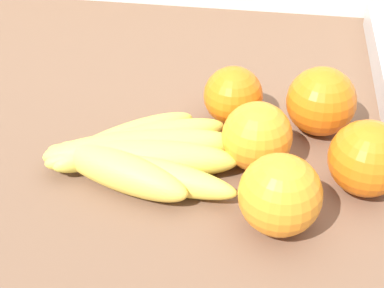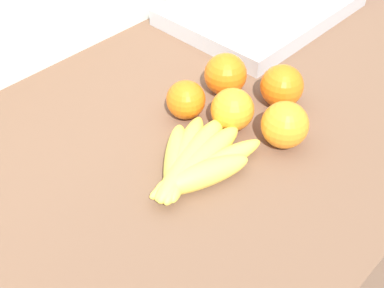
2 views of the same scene
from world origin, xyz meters
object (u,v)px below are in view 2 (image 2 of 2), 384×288
object	(u,v)px
banana_bunch	(194,163)
sink_basin	(261,6)
orange_right	(225,75)
orange_back_right	(282,86)
orange_center	(186,100)
orange_back_left	(285,125)
orange_far_right	(232,110)

from	to	relation	value
banana_bunch	sink_basin	world-z (taller)	sink_basin
banana_bunch	orange_right	distance (m)	0.22
orange_back_right	orange_right	bearing A→B (deg)	114.08
banana_bunch	orange_center	bearing A→B (deg)	49.08
orange_right	orange_back_left	bearing A→B (deg)	-104.25
banana_bunch	orange_back_right	size ratio (longest dim) A/B	2.77
orange_back_left	banana_bunch	bearing A→B (deg)	158.25
orange_far_right	orange_back_right	bearing A→B (deg)	-11.33
sink_basin	orange_right	bearing A→B (deg)	-154.35
orange_back_right	orange_center	bearing A→B (deg)	144.88
orange_center	sink_basin	distance (m)	0.41
orange_back_left	sink_basin	distance (m)	0.45
banana_bunch	orange_back_left	bearing A→B (deg)	-21.75
orange_right	orange_far_right	xyz separation A→B (m)	(-0.07, -0.07, -0.00)
orange_far_right	orange_back_left	distance (m)	0.09
orange_right	orange_back_left	xyz separation A→B (m)	(-0.04, -0.16, -0.00)
sink_basin	banana_bunch	bearing A→B (deg)	-153.42
banana_bunch	orange_back_left	size ratio (longest dim) A/B	2.75
orange_center	orange_back_left	xyz separation A→B (m)	(0.06, -0.17, 0.00)
banana_bunch	orange_back_right	distance (m)	0.24
orange_right	orange_far_right	size ratio (longest dim) A/B	1.06
orange_back_right	orange_right	distance (m)	0.11
banana_bunch	orange_back_left	world-z (taller)	orange_back_left
orange_center	orange_right	xyz separation A→B (m)	(0.10, -0.00, 0.01)
sink_basin	orange_center	bearing A→B (deg)	-161.03
banana_bunch	orange_far_right	xyz separation A→B (m)	(0.13, 0.03, 0.02)
orange_center	orange_right	world-z (taller)	orange_right
orange_center	orange_right	bearing A→B (deg)	-2.66
banana_bunch	orange_right	bearing A→B (deg)	27.95
orange_back_right	orange_right	world-z (taller)	orange_right
orange_back_left	orange_far_right	bearing A→B (deg)	106.51
orange_back_right	sink_basin	bearing A→B (deg)	43.79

